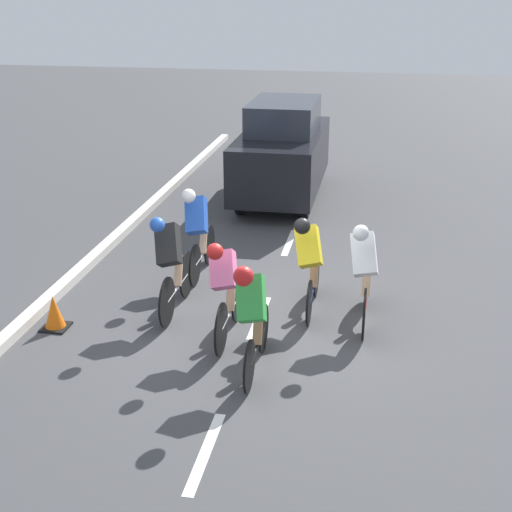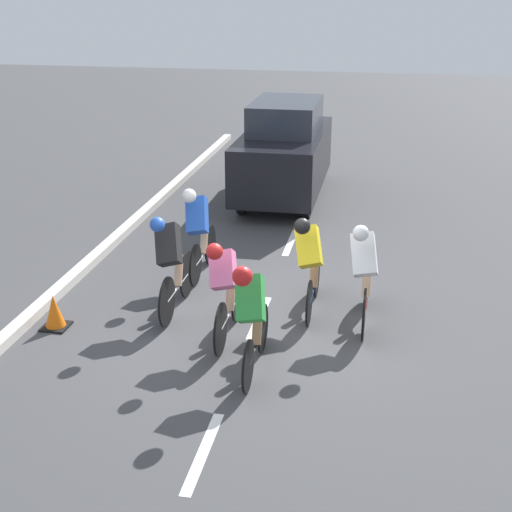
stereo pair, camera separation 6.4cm
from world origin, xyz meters
The scene contains 13 objects.
ground_plane centered at (0.00, 0.00, 0.00)m, with size 60.00×60.00×0.00m, color #424244.
lane_stripe_near centered at (0.00, 2.88, 0.00)m, with size 0.12×1.40×0.01m, color white.
lane_stripe_mid centered at (0.00, -0.32, 0.00)m, with size 0.12×1.40×0.01m, color white.
lane_stripe_far centered at (0.00, -3.52, 0.00)m, with size 0.12×1.40×0.01m, color white.
curb centered at (3.20, -0.32, 0.07)m, with size 0.20×24.05×0.14m, color beige.
cyclist_green centered at (-0.18, 1.22, 0.81)m, with size 0.41×1.64×1.51m.
cyclist_pink centered at (0.33, 0.39, 0.76)m, with size 0.42×1.73×1.46m.
cyclist_black centered at (1.28, -0.28, 0.79)m, with size 0.46×1.74×1.53m.
cyclist_white centered at (-1.46, -0.39, 0.80)m, with size 0.43×1.74×1.55m.
cyclist_blue centered at (1.25, -1.69, 0.81)m, with size 0.43×1.63×1.54m.
cyclist_yellow centered at (-0.67, -0.65, 0.81)m, with size 0.46×1.66×1.51m.
support_car centered at (0.56, -6.38, 1.06)m, with size 1.70×4.10×2.12m.
traffic_cone centered at (2.75, 0.52, 0.24)m, with size 0.36×0.36×0.49m.
Camera 2 is at (-1.67, 8.80, 4.55)m, focal length 50.00 mm.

